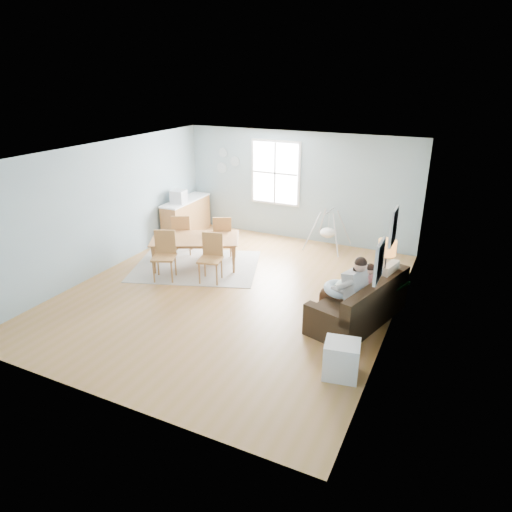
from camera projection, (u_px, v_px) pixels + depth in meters
The scene contains 22 objects.
room at pixel (230, 169), 8.01m from camera, with size 8.40×9.40×3.90m.
window at pixel (275, 173), 11.44m from camera, with size 1.32×0.08×1.62m.
pictures at pixel (387, 243), 6.16m from camera, with size 0.05×1.34×0.74m.
wall_plates at pixel (227, 161), 11.94m from camera, with size 0.67×0.02×0.66m.
sofa at pixel (361, 306), 7.77m from camera, with size 1.39×2.16×0.81m.
green_throw at pixel (377, 281), 8.19m from camera, with size 0.92×0.73×0.04m, color #145824.
beige_pillow at pixel (389, 276), 7.84m from camera, with size 0.13×0.47×0.47m, color beige.
father at pixel (347, 288), 7.50m from camera, with size 0.98×0.63×1.30m.
nursing_pillow at pixel (339, 289), 7.62m from camera, with size 0.51×0.51×0.14m, color silver.
infant at pixel (340, 284), 7.61m from camera, with size 0.16×0.35×0.13m.
toddler at pixel (364, 280), 7.79m from camera, with size 0.56×0.42×0.83m.
floor_lamp at pixel (386, 255), 7.50m from camera, with size 0.29×0.29×1.46m.
storage_cube at pixel (341, 359), 6.37m from camera, with size 0.55×0.51×0.54m.
rug at pixel (196, 266), 10.11m from camera, with size 2.67×2.03×0.01m, color #A19B93.
dining_table at pixel (196, 252), 9.99m from camera, with size 1.87×1.04×0.66m, color brown.
chair_sw at pixel (165, 252), 9.34m from camera, with size 0.60×0.60×1.01m.
chair_se at pixel (211, 254), 9.25m from camera, with size 0.54×0.54×0.99m.
chair_nw at pixel (182, 232), 10.56m from camera, with size 0.59×0.59×0.97m.
chair_ne at pixel (223, 233), 10.47m from camera, with size 0.59×0.59×0.97m.
counter at pixel (186, 217), 11.90m from camera, with size 0.54×1.71×0.95m.
monitor at pixel (178, 196), 11.39m from camera, with size 0.36×0.35×0.32m.
baby_swing at pixel (328, 232), 10.97m from camera, with size 1.00×1.01×0.95m.
Camera 1 is at (3.86, -7.03, 3.99)m, focal length 32.00 mm.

